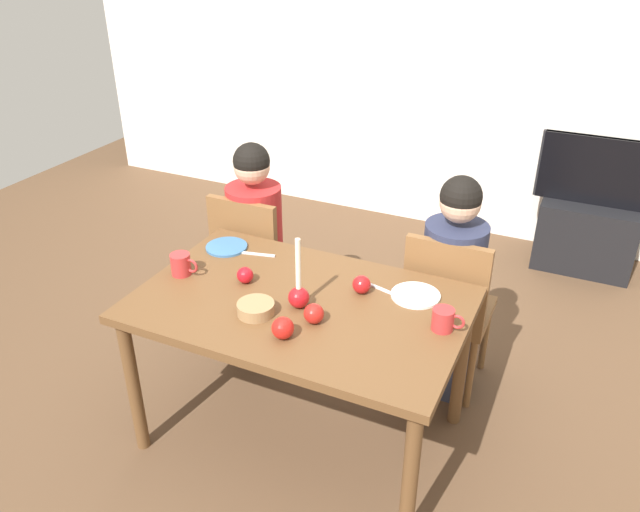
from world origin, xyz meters
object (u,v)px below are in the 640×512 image
Objects in this scene: bowl_walnuts at (256,308)px; apple_near_candle at (362,285)px; tv_stand at (586,235)px; chair_right at (447,305)px; mug_left at (181,264)px; candle_centerpiece at (299,293)px; apple_by_right_mug at (314,314)px; tv at (600,171)px; apple_by_left_plate at (283,328)px; apple_far_edge at (245,275)px; dining_table at (300,317)px; person_right_child at (450,291)px; person_left_child at (256,247)px; chair_left at (254,259)px; mug_right at (444,320)px; plate_right at (416,295)px; plate_left at (227,247)px.

bowl_walnuts is 0.47m from apple_near_candle.
chair_right is at bearing -108.23° from tv_stand.
mug_left is (-1.09, -0.63, 0.29)m from chair_right.
apple_near_candle is at bearing 45.34° from bowl_walnuts.
candle_centerpiece reaches higher than apple_by_right_mug.
tv reaches higher than tv_stand.
chair_right reaches higher than apple_by_left_plate.
dining_table is at bearing -6.92° from apple_far_edge.
apple_by_right_mug is (-0.09, -0.29, 0.00)m from apple_near_candle.
person_right_child is 15.73× the size of apple_far_edge.
person_left_child and person_right_child have the same top height.
dining_table is 1.56× the size of chair_left.
bowl_walnuts is (-0.62, -0.80, 0.21)m from person_right_child.
person_right_child is (0.50, 0.64, -0.10)m from dining_table.
chair_left is 1.10m from chair_right.
mug_right reaches higher than bowl_walnuts.
tv is (1.65, 1.69, 0.20)m from chair_left.
chair_left reaches higher than mug_right.
chair_right is 4.23× the size of plate_right.
mug_left is at bearing -98.48° from plate_left.
tv is at bearing 65.31° from dining_table.
apple_far_edge is at bearing -164.49° from apple_near_candle.
tv_stand is 4.84× the size of mug_right.
mug_left reaches higher than plate_right.
apple_by_right_mug reaches higher than plate_right.
dining_table is 2.19× the size of tv_stand.
mug_left is at bearing 172.42° from apple_by_right_mug.
person_right_child is at bearing 0.00° from person_left_child.
dining_table is 16.79× the size of apple_by_right_mug.
person_right_child reaches higher than plate_left.
candle_centerpiece is 2.41× the size of mug_right.
mug_right is 0.51m from apple_by_right_mug.
chair_left is 6.80× the size of mug_right.
person_left_child is at bearing 158.94° from plate_right.
person_left_child is at bearing 133.44° from apple_by_right_mug.
plate_right is (1.03, -0.40, 0.19)m from person_left_child.
apple_near_candle is at bearing 47.52° from candle_centerpiece.
dining_table is at bearing -47.00° from person_left_child.
bowl_walnuts is 1.92× the size of apple_near_candle.
apple_near_candle is at bearing 163.14° from mug_right.
plate_right is at bearing -106.86° from tv_stand.
tv is (1.06, 2.30, 0.04)m from dining_table.
tv_stand is 2.21m from plate_right.
apple_near_candle is at bearing 72.94° from apple_by_right_mug.
chair_left is 11.15× the size of apple_near_candle.
person_right_child is at bearing 19.02° from plate_left.
person_left_child is 2.37m from tv_stand.
chair_left is 12.08× the size of apple_far_edge.
mug_left is at bearing -177.77° from dining_table.
plate_right is 0.48m from apple_by_right_mug.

